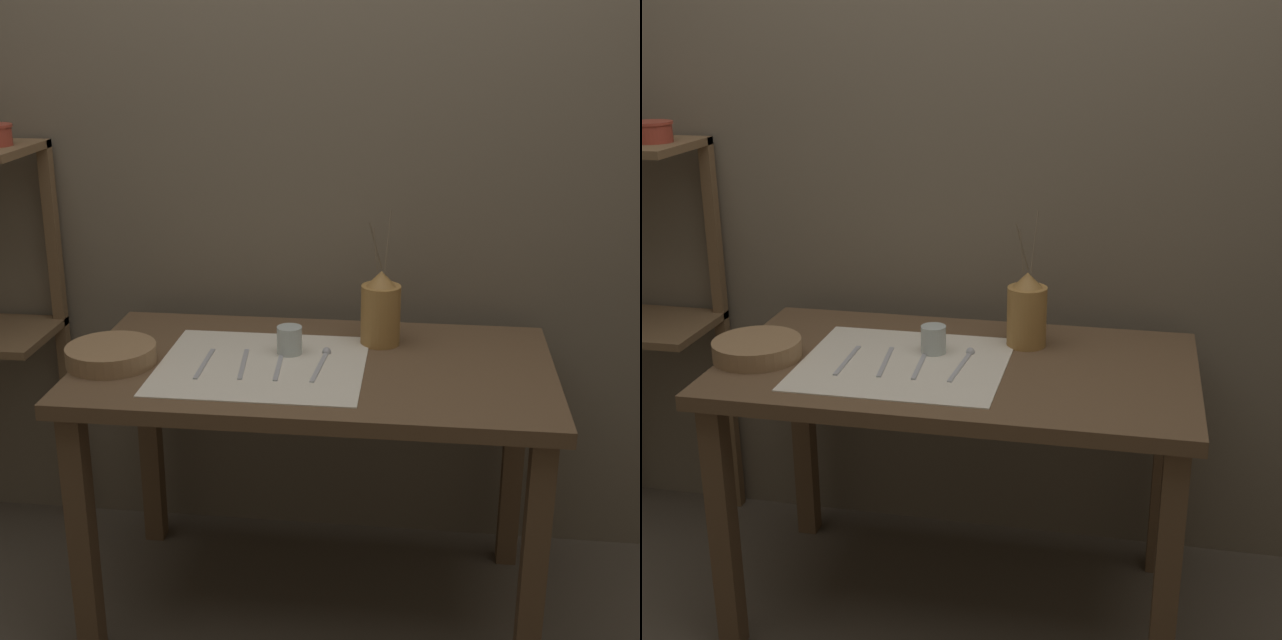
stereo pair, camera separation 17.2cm
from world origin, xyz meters
The scene contains 12 objects.
ground_plane centered at (0.00, 0.00, 0.00)m, with size 12.00×12.00×0.00m, color brown.
stone_wall_back centered at (0.00, 0.46, 1.20)m, with size 7.00×0.06×2.40m.
wooden_table centered at (0.00, 0.00, 0.66)m, with size 1.26×0.71×0.76m.
linen_cloth centered at (-0.14, -0.04, 0.76)m, with size 0.54×0.48×0.00m.
pitcher_with_flowers centered at (0.16, 0.17, 0.86)m, with size 0.11×0.11×0.38m.
wooden_bowl centered at (-0.54, -0.07, 0.79)m, with size 0.24×0.24×0.05m.
glass_tumbler_near centered at (-0.08, 0.05, 0.80)m, with size 0.07×0.07×0.08m.
fork_inner centered at (-0.29, -0.06, 0.77)m, with size 0.02×0.21×0.00m.
fork_outer centered at (-0.19, -0.05, 0.77)m, with size 0.03×0.21×0.00m.
spoon_inner centered at (-0.10, 0.02, 0.77)m, with size 0.03×0.22×0.02m.
spoon_outer centered at (0.02, 0.02, 0.77)m, with size 0.03×0.22×0.02m.
metal_pot_small centered at (-0.96, 0.25, 1.32)m, with size 0.12×0.12×0.06m.
Camera 2 is at (0.45, -2.16, 1.64)m, focal length 50.00 mm.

